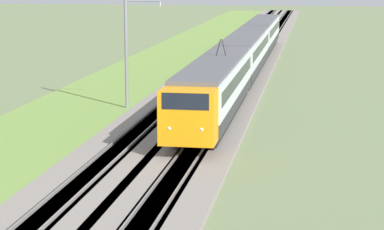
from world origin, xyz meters
name	(u,v)px	position (x,y,z in m)	size (l,w,h in m)	color
ballast_main	(188,88)	(50.00, 0.00, 0.15)	(240.00, 4.40, 0.30)	gray
ballast_adjacent	(236,90)	(50.00, -3.91, 0.15)	(240.00, 4.40, 0.30)	gray
track_main	(188,88)	(50.00, 0.00, 0.16)	(240.00, 1.57, 0.45)	#4C4238
track_adjacent	(236,90)	(50.00, -3.91, 0.16)	(240.00, 1.57, 0.45)	#4C4238
grass_verge	(119,88)	(50.00, 5.76, 0.06)	(240.00, 8.96, 0.12)	olive
passenger_train	(245,52)	(57.53, -3.91, 2.37)	(61.95, 2.93, 5.06)	orange
catenary_mast_mid	(127,47)	(41.03, 2.70, 4.33)	(0.22, 2.56, 8.38)	slate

